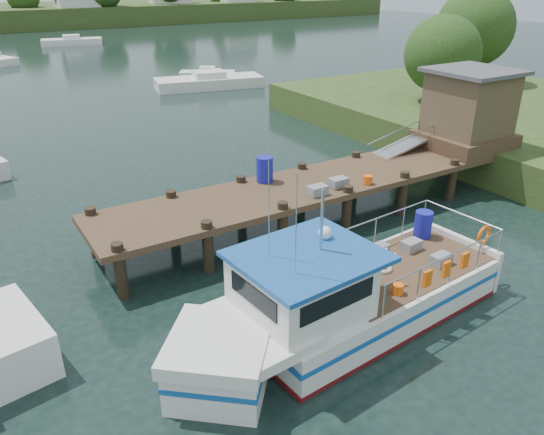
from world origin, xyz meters
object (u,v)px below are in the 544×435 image
moored_c (209,82)px  lobster_boat (338,302)px  dock (421,136)px  moored_b (207,74)px  moored_far (72,41)px

moored_c → lobster_boat: bearing=-87.7°
dock → moored_b: 26.28m
moored_far → moored_b: moored_far is taller
moored_c → moored_far: bearing=117.1°
dock → moored_far: bearing=90.8°
dock → moored_far: dock is taller
dock → moored_b: size_ratio=3.71×
moored_b → moored_c: 3.63m
lobster_boat → moored_b: 33.47m
moored_c → dock: bearing=-73.0°
moored_b → moored_c: size_ratio=0.55×
moored_far → moored_c: size_ratio=0.87×
lobster_boat → moored_far: size_ratio=1.36×
lobster_boat → moored_c: 29.85m
moored_c → moored_b: bearing=88.7°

